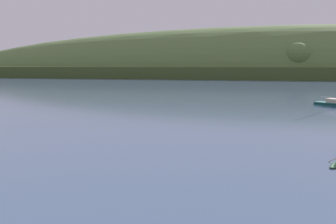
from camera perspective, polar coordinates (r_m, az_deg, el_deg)
The scene contains 1 object.
far_shoreline_hill at distance 202.56m, azimuth 20.34°, elevation 5.62°, with size 559.58×139.48×55.25m.
Camera 1 is at (6.26, 2.41, 6.70)m, focal length 36.85 mm.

